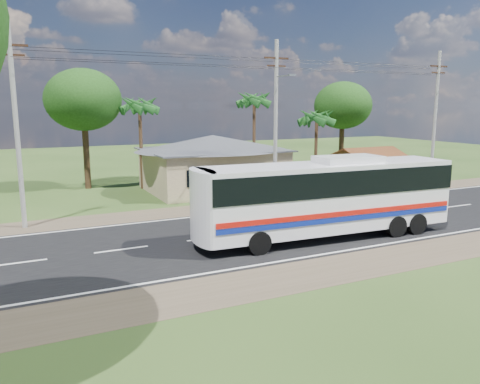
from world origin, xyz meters
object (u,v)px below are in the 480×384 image
at_px(waiting_shed, 369,155).
at_px(motorcycle, 230,195).
at_px(coach_bus, 329,192).
at_px(person, 334,190).

relative_size(waiting_shed, motorcycle, 2.80).
bearing_deg(coach_bus, person, 54.31).
height_order(coach_bus, person, coach_bus).
bearing_deg(person, waiting_shed, -151.25).
relative_size(coach_bus, motorcycle, 7.31).
xyz_separation_m(coach_bus, person, (5.92, 7.31, -1.56)).
bearing_deg(motorcycle, coach_bus, 171.88).
height_order(waiting_shed, coach_bus, coach_bus).
bearing_deg(waiting_shed, motorcycle, -177.10).
distance_m(waiting_shed, motorcycle, 13.05).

